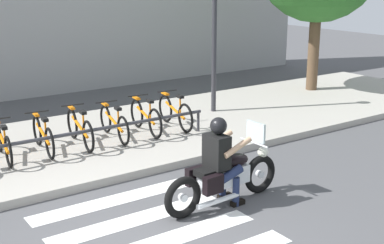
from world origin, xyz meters
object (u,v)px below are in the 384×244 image
at_px(bicycle_3, 43,135).
at_px(street_lamp, 215,8).
at_px(motorcycle, 224,177).
at_px(bicycle_7, 175,112).
at_px(bicycle_4, 80,128).
at_px(bicycle_6, 146,117).
at_px(bicycle_5, 114,123).
at_px(bicycle_2, 3,143).
at_px(bike_rack, 72,135).
at_px(rider, 221,155).

height_order(bicycle_3, street_lamp, street_lamp).
distance_m(motorcycle, bicycle_7, 3.92).
height_order(bicycle_4, street_lamp, street_lamp).
relative_size(bicycle_4, bicycle_6, 1.04).
height_order(bicycle_5, bicycle_7, bicycle_7).
xyz_separation_m(bicycle_2, bicycle_5, (2.28, -0.00, 0.01)).
distance_m(bicycle_5, street_lamp, 3.89).
bearing_deg(motorcycle, bicycle_2, 123.01).
xyz_separation_m(bicycle_6, bike_rack, (-1.90, -0.55, 0.07)).
xyz_separation_m(rider, bicycle_7, (1.51, 3.65, -0.32)).
relative_size(bicycle_2, bicycle_3, 1.01).
height_order(bicycle_2, bicycle_7, bicycle_7).
bearing_deg(bicycle_6, motorcycle, -100.49).
bearing_deg(bicycle_6, bicycle_2, 179.97).
bearing_deg(bicycle_4, bicycle_6, -0.02).
bearing_deg(bicycle_3, bicycle_4, -0.02).
relative_size(motorcycle, bicycle_7, 1.36).
bearing_deg(rider, bicycle_3, 112.78).
relative_size(bicycle_3, bike_rack, 0.27).
bearing_deg(bicycle_3, bicycle_6, -0.02).
relative_size(bicycle_5, bike_rack, 0.28).
xyz_separation_m(motorcycle, bicycle_4, (-0.85, 3.65, 0.04)).
xyz_separation_m(bicycle_4, street_lamp, (3.88, 0.68, 2.21)).
height_order(bike_rack, street_lamp, street_lamp).
bearing_deg(bicycle_7, bicycle_3, 179.99).
height_order(bicycle_7, street_lamp, street_lamp).
relative_size(bicycle_4, bike_rack, 0.29).
relative_size(bicycle_3, bicycle_6, 0.99).
height_order(motorcycle, bicycle_6, motorcycle).
xyz_separation_m(rider, street_lamp, (3.11, 4.33, 1.88)).
xyz_separation_m(bicycle_5, bike_rack, (-1.14, -0.55, 0.09)).
bearing_deg(rider, bicycle_6, 78.34).
xyz_separation_m(rider, bicycle_4, (-0.77, 3.65, -0.33)).
distance_m(rider, bicycle_6, 3.74).
distance_m(bicycle_2, bike_rack, 1.27).
distance_m(rider, bicycle_2, 4.32).
bearing_deg(bicycle_6, bicycle_5, 179.92).
distance_m(motorcycle, bicycle_5, 3.65).
height_order(bicycle_2, bicycle_4, bicycle_4).
bearing_deg(rider, motorcycle, -0.14).
relative_size(bicycle_6, bicycle_7, 0.99).
xyz_separation_m(bicycle_2, bicycle_3, (0.76, -0.00, 0.01)).
bearing_deg(rider, bicycle_5, 90.14).
bearing_deg(bicycle_4, bicycle_2, 179.96).
height_order(bicycle_4, bicycle_6, bicycle_6).
xyz_separation_m(bicycle_4, bicycle_6, (1.52, -0.00, 0.00)).
height_order(bicycle_6, street_lamp, street_lamp).
relative_size(motorcycle, bicycle_5, 1.36).
height_order(bicycle_3, bike_rack, bicycle_3).
distance_m(bicycle_3, bicycle_5, 1.52).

